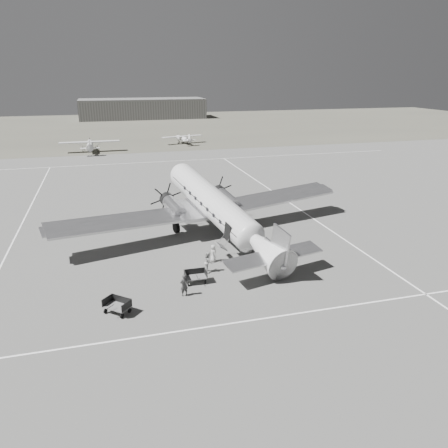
{
  "coord_description": "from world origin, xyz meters",
  "views": [
    {
      "loc": [
        -9.1,
        -36.75,
        14.8
      ],
      "look_at": [
        0.57,
        -1.65,
        2.2
      ],
      "focal_mm": 35.0,
      "sensor_mm": 36.0,
      "label": 1
    }
  ],
  "objects_px": {
    "light_plane_right": "(183,139)",
    "ramp_agent": "(208,262)",
    "dc3_airliner": "(218,210)",
    "light_plane_left": "(90,146)",
    "baggage_cart_near": "(196,277)",
    "hangar_main": "(143,109)",
    "baggage_cart_far": "(117,306)",
    "ground_crew": "(184,285)",
    "passenger": "(213,253)"
  },
  "relations": [
    {
      "from": "baggage_cart_near",
      "to": "passenger",
      "type": "bearing_deg",
      "value": 57.21
    },
    {
      "from": "baggage_cart_near",
      "to": "ramp_agent",
      "type": "distance_m",
      "value": 2.13
    },
    {
      "from": "light_plane_left",
      "to": "ground_crew",
      "type": "distance_m",
      "value": 63.33
    },
    {
      "from": "hangar_main",
      "to": "light_plane_right",
      "type": "xyz_separation_m",
      "value": [
        3.0,
        -60.61,
        -2.34
      ]
    },
    {
      "from": "baggage_cart_near",
      "to": "hangar_main",
      "type": "bearing_deg",
      "value": 86.36
    },
    {
      "from": "dc3_airliner",
      "to": "baggage_cart_far",
      "type": "height_order",
      "value": "dc3_airliner"
    },
    {
      "from": "light_plane_left",
      "to": "light_plane_right",
      "type": "xyz_separation_m",
      "value": [
        19.68,
        6.08,
        -0.25
      ]
    },
    {
      "from": "hangar_main",
      "to": "ramp_agent",
      "type": "xyz_separation_m",
      "value": [
        -6.98,
        -126.28,
        -2.46
      ]
    },
    {
      "from": "ground_crew",
      "to": "dc3_airliner",
      "type": "bearing_deg",
      "value": -133.52
    },
    {
      "from": "dc3_airliner",
      "to": "ramp_agent",
      "type": "xyz_separation_m",
      "value": [
        -2.55,
        -6.62,
        -2.04
      ]
    },
    {
      "from": "light_plane_left",
      "to": "light_plane_right",
      "type": "relative_size",
      "value": 1.26
    },
    {
      "from": "baggage_cart_near",
      "to": "ground_crew",
      "type": "bearing_deg",
      "value": -124.43
    },
    {
      "from": "light_plane_left",
      "to": "baggage_cart_far",
      "type": "height_order",
      "value": "light_plane_left"
    },
    {
      "from": "dc3_airliner",
      "to": "light_plane_left",
      "type": "bearing_deg",
      "value": 89.34
    },
    {
      "from": "dc3_airliner",
      "to": "light_plane_right",
      "type": "bearing_deg",
      "value": 69.15
    },
    {
      "from": "dc3_airliner",
      "to": "baggage_cart_near",
      "type": "bearing_deg",
      "value": -129.07
    },
    {
      "from": "ground_crew",
      "to": "light_plane_left",
      "type": "bearing_deg",
      "value": -99.94
    },
    {
      "from": "dc3_airliner",
      "to": "light_plane_right",
      "type": "relative_size",
      "value": 3.27
    },
    {
      "from": "ramp_agent",
      "to": "baggage_cart_far",
      "type": "bearing_deg",
      "value": 134.1
    },
    {
      "from": "hangar_main",
      "to": "light_plane_right",
      "type": "height_order",
      "value": "hangar_main"
    },
    {
      "from": "baggage_cart_near",
      "to": "dc3_airliner",
      "type": "bearing_deg",
      "value": 64.71
    },
    {
      "from": "baggage_cart_near",
      "to": "ramp_agent",
      "type": "height_order",
      "value": "ramp_agent"
    },
    {
      "from": "light_plane_right",
      "to": "baggage_cart_far",
      "type": "bearing_deg",
      "value": -116.74
    },
    {
      "from": "hangar_main",
      "to": "ramp_agent",
      "type": "relative_size",
      "value": 25.08
    },
    {
      "from": "light_plane_right",
      "to": "ramp_agent",
      "type": "xyz_separation_m",
      "value": [
        -9.98,
        -65.67,
        -0.12
      ]
    },
    {
      "from": "baggage_cart_far",
      "to": "ground_crew",
      "type": "height_order",
      "value": "ground_crew"
    },
    {
      "from": "ramp_agent",
      "to": "ground_crew",
      "type": "bearing_deg",
      "value": 154.5
    },
    {
      "from": "light_plane_left",
      "to": "ground_crew",
      "type": "bearing_deg",
      "value": -84.35
    },
    {
      "from": "baggage_cart_near",
      "to": "ground_crew",
      "type": "distance_m",
      "value": 2.13
    },
    {
      "from": "hangar_main",
      "to": "dc3_airliner",
      "type": "relative_size",
      "value": 1.39
    },
    {
      "from": "dc3_airliner",
      "to": "passenger",
      "type": "xyz_separation_m",
      "value": [
        -1.7,
        -4.81,
        -2.14
      ]
    },
    {
      "from": "hangar_main",
      "to": "passenger",
      "type": "height_order",
      "value": "hangar_main"
    },
    {
      "from": "hangar_main",
      "to": "ground_crew",
      "type": "distance_m",
      "value": 129.99
    },
    {
      "from": "hangar_main",
      "to": "baggage_cart_near",
      "type": "bearing_deg",
      "value": -93.73
    },
    {
      "from": "dc3_airliner",
      "to": "baggage_cart_near",
      "type": "distance_m",
      "value": 9.42
    },
    {
      "from": "baggage_cart_near",
      "to": "baggage_cart_far",
      "type": "height_order",
      "value": "baggage_cart_far"
    },
    {
      "from": "ground_crew",
      "to": "baggage_cart_far",
      "type": "bearing_deg",
      "value": -2.03
    },
    {
      "from": "dc3_airliner",
      "to": "light_plane_left",
      "type": "distance_m",
      "value": 54.39
    },
    {
      "from": "hangar_main",
      "to": "passenger",
      "type": "bearing_deg",
      "value": -92.82
    },
    {
      "from": "passenger",
      "to": "baggage_cart_far",
      "type": "bearing_deg",
      "value": 119.6
    },
    {
      "from": "dc3_airliner",
      "to": "hangar_main",
      "type": "bearing_deg",
      "value": 74.2
    },
    {
      "from": "ramp_agent",
      "to": "baggage_cart_near",
      "type": "bearing_deg",
      "value": 151.67
    },
    {
      "from": "dc3_airliner",
      "to": "ramp_agent",
      "type": "bearing_deg",
      "value": -124.72
    },
    {
      "from": "light_plane_right",
      "to": "ground_crew",
      "type": "bearing_deg",
      "value": -113.29
    },
    {
      "from": "dc3_airliner",
      "to": "light_plane_right",
      "type": "distance_m",
      "value": 59.54
    },
    {
      "from": "ground_crew",
      "to": "passenger",
      "type": "xyz_separation_m",
      "value": [
        3.4,
        5.15,
        -0.07
      ]
    },
    {
      "from": "hangar_main",
      "to": "baggage_cart_near",
      "type": "height_order",
      "value": "hangar_main"
    },
    {
      "from": "hangar_main",
      "to": "light_plane_left",
      "type": "height_order",
      "value": "hangar_main"
    },
    {
      "from": "hangar_main",
      "to": "light_plane_left",
      "type": "relative_size",
      "value": 3.62
    },
    {
      "from": "dc3_airliner",
      "to": "light_plane_left",
      "type": "height_order",
      "value": "dc3_airliner"
    }
  ]
}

